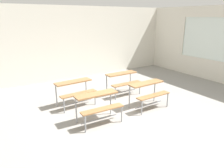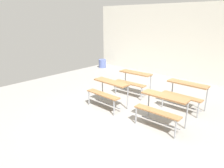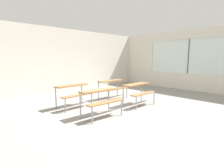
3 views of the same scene
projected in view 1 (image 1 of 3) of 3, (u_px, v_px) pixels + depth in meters
ground at (132, 119)px, 5.53m from camera, size 10.00×9.00×0.05m
wall_back at (67, 44)px, 8.66m from camera, size 10.00×0.12×3.00m
desk_bench_r0c0 at (98, 101)px, 5.17m from camera, size 1.12×0.62×0.74m
desk_bench_r0c1 at (149, 89)px, 6.04m from camera, size 1.11×0.60×0.74m
desk_bench_r1c0 at (75, 88)px, 6.18m from camera, size 1.13×0.65×0.74m
desk_bench_r1c1 at (123, 79)px, 7.07m from camera, size 1.10×0.60×0.74m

